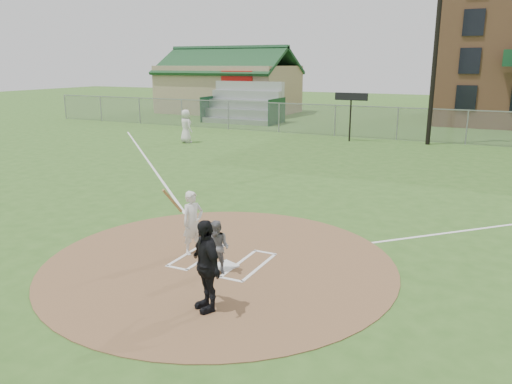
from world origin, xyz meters
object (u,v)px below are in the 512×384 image
at_px(umpire, 206,265).
at_px(ondeck_player, 186,126).
at_px(home_plate, 225,266).
at_px(batter_at_plate, 193,222).
at_px(catcher, 217,247).

height_order(umpire, ondeck_player, ondeck_player).
distance_m(home_plate, ondeck_player, 19.30).
relative_size(home_plate, umpire, 0.28).
bearing_deg(umpire, ondeck_player, 159.69).
xyz_separation_m(umpire, ondeck_player, (-12.15, 17.49, 0.06)).
xyz_separation_m(ondeck_player, batter_at_plate, (10.30, -15.11, -0.16)).
bearing_deg(ondeck_player, home_plate, 151.98).
relative_size(home_plate, catcher, 0.41).
height_order(home_plate, batter_at_plate, batter_at_plate).
height_order(catcher, umpire, umpire).
xyz_separation_m(catcher, umpire, (0.68, -1.57, 0.29)).
bearing_deg(home_plate, ondeck_player, 126.38).
distance_m(home_plate, batter_at_plate, 1.44).
bearing_deg(ondeck_player, umpire, 150.38).
bearing_deg(ondeck_player, batter_at_plate, 149.87).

